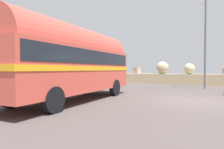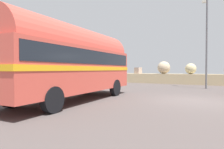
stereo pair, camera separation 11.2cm
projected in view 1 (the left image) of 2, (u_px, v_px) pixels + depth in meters
ground at (192, 101)px, 9.79m from camera, size 32.00×26.00×0.02m
breakwater at (208, 78)px, 20.02m from camera, size 31.36×2.05×2.48m
vintage_coach at (73, 60)px, 9.74m from camera, size 2.77×8.68×3.70m
second_coach at (36, 63)px, 13.40m from camera, size 3.23×8.78×3.70m
lamp_post at (205, 39)px, 15.98m from camera, size 0.49×0.83×7.36m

